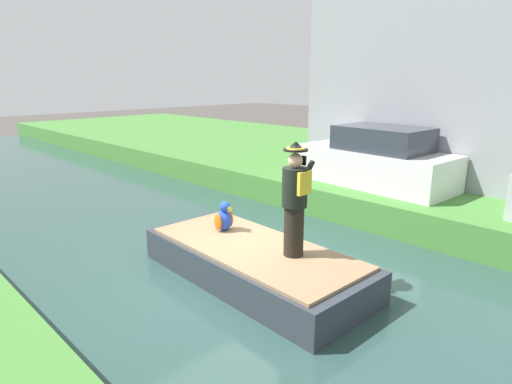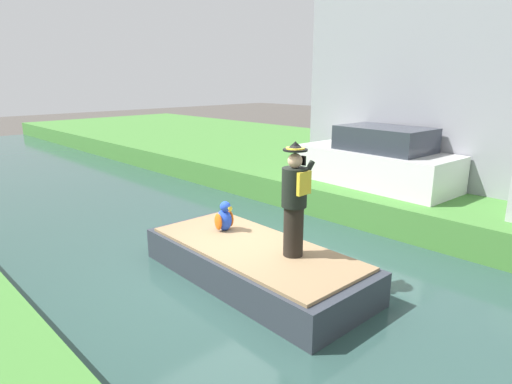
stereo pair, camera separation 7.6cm
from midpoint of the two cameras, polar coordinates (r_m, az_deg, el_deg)
ground_plane at (r=7.93m, az=-2.27°, el=-11.23°), size 80.00×80.00×0.00m
canal_water at (r=7.91m, az=-2.28°, el=-10.91°), size 6.92×48.00×0.10m
grass_bank_far at (r=14.79m, az=23.36°, el=1.60°), size 10.43×48.00×0.82m
boat at (r=7.54m, az=-0.54°, el=-9.31°), size 1.95×4.26×0.61m
person_pirate at (r=6.78m, az=4.85°, el=-1.05°), size 0.61×0.42×1.85m
parrot_plush at (r=8.09m, az=-4.53°, el=-3.44°), size 0.36×0.35×0.57m
parked_car_white at (r=11.47m, az=15.36°, el=4.06°), size 1.95×4.10×1.50m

